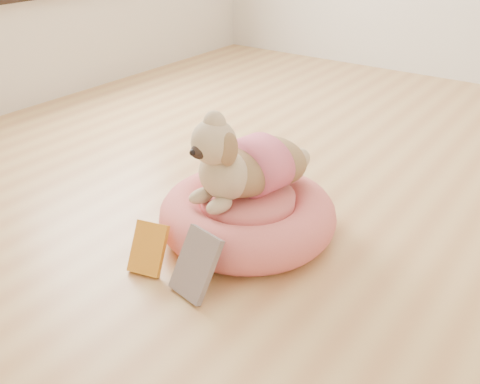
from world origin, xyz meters
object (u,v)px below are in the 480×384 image
Objects in this scene: book_yellow at (148,248)px; book_white at (196,264)px; pet_bed at (248,215)px; dog at (244,149)px.

book_white reaches higher than book_yellow.
book_yellow is 0.21m from book_white.
pet_bed is 1.37× the size of dog.
dog is 0.49m from book_yellow.
dog is 2.20× the size of book_white.
dog reaches higher than book_yellow.
dog is 0.47m from book_white.
book_yellow is at bearing -169.29° from book_white.
dog is (-0.02, 0.00, 0.27)m from pet_bed.
pet_bed is 0.39m from book_white.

